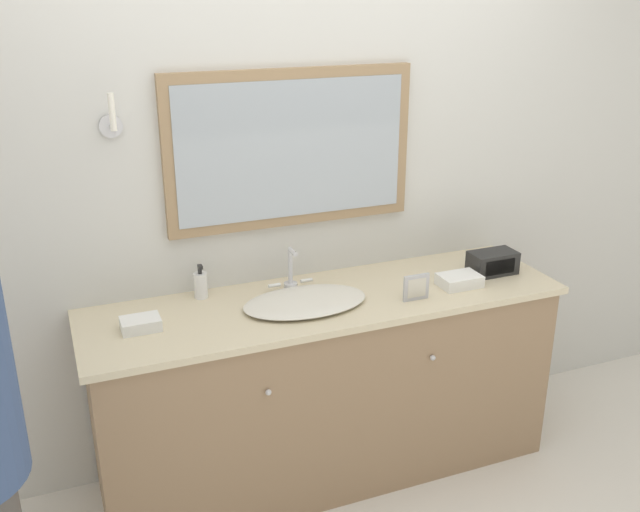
# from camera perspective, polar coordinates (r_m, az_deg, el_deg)

# --- Properties ---
(ground_plane) EXTENTS (14.00, 14.00, 0.00)m
(ground_plane) POSITION_cam_1_polar(r_m,az_deg,el_deg) (3.29, 2.78, -19.65)
(ground_plane) COLOR silver
(wall_back) EXTENTS (8.00, 0.18, 2.55)m
(wall_back) POSITION_cam_1_polar(r_m,az_deg,el_deg) (3.20, -1.63, 5.44)
(wall_back) COLOR silver
(wall_back) RESTS_ON ground_plane
(vanity_counter) EXTENTS (2.08, 0.59, 0.87)m
(vanity_counter) POSITION_cam_1_polar(r_m,az_deg,el_deg) (3.26, 0.56, -10.40)
(vanity_counter) COLOR #937556
(vanity_counter) RESTS_ON ground_plane
(sink_basin) EXTENTS (0.53, 0.38, 0.20)m
(sink_basin) POSITION_cam_1_polar(r_m,az_deg,el_deg) (2.99, -1.23, -3.58)
(sink_basin) COLOR silver
(sink_basin) RESTS_ON vanity_counter
(soap_bottle) EXTENTS (0.06, 0.06, 0.15)m
(soap_bottle) POSITION_cam_1_polar(r_m,az_deg,el_deg) (3.09, -9.52, -2.28)
(soap_bottle) COLOR white
(soap_bottle) RESTS_ON vanity_counter
(appliance_box) EXTENTS (0.22, 0.12, 0.10)m
(appliance_box) POSITION_cam_1_polar(r_m,az_deg,el_deg) (3.40, 13.65, -0.52)
(appliance_box) COLOR black
(appliance_box) RESTS_ON vanity_counter
(picture_frame) EXTENTS (0.12, 0.01, 0.12)m
(picture_frame) POSITION_cam_1_polar(r_m,az_deg,el_deg) (3.05, 7.70, -2.51)
(picture_frame) COLOR #B2B2B7
(picture_frame) RESTS_ON vanity_counter
(hand_towel_near_sink) EXTENTS (0.18, 0.13, 0.05)m
(hand_towel_near_sink) POSITION_cam_1_polar(r_m,az_deg,el_deg) (3.24, 11.09, -1.92)
(hand_towel_near_sink) COLOR white
(hand_towel_near_sink) RESTS_ON vanity_counter
(hand_towel_far_corner) EXTENTS (0.15, 0.11, 0.05)m
(hand_towel_far_corner) POSITION_cam_1_polar(r_m,az_deg,el_deg) (2.87, -14.15, -5.29)
(hand_towel_far_corner) COLOR white
(hand_towel_far_corner) RESTS_ON vanity_counter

